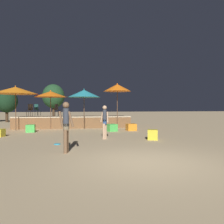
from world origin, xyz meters
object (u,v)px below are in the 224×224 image
(patio_umbrella_1, at_px, (51,94))
(person_1, at_px, (66,125))
(patio_umbrella_3, at_px, (15,90))
(frisbee_disc, at_px, (57,144))
(cube_seat_4, at_px, (131,127))
(background_tree_1, at_px, (53,96))
(background_tree_2, at_px, (7,101))
(person_0, at_px, (105,121))
(cube_seat_3, at_px, (153,135))
(bistro_chair_1, at_px, (30,109))
(cube_seat_0, at_px, (112,128))
(bistro_chair_0, at_px, (57,109))
(patio_umbrella_0, at_px, (117,88))
(cube_seat_1, at_px, (31,128))
(patio_umbrella_2, at_px, (84,94))
(bistro_chair_2, at_px, (37,109))

(patio_umbrella_1, bearing_deg, person_1, -80.19)
(patio_umbrella_3, xyz_separation_m, frisbee_disc, (3.18, -6.02, -2.64))
(cube_seat_4, distance_m, background_tree_1, 14.03)
(background_tree_2, bearing_deg, person_1, -67.51)
(patio_umbrella_3, bearing_deg, person_0, -41.61)
(cube_seat_3, xyz_separation_m, bistro_chair_1, (-6.90, 6.60, 1.17))
(person_1, xyz_separation_m, background_tree_2, (-6.59, 15.92, 1.17))
(cube_seat_0, relative_size, bistro_chair_0, 0.80)
(patio_umbrella_0, height_order, frisbee_disc, patio_umbrella_0)
(patio_umbrella_0, distance_m, person_0, 5.75)
(patio_umbrella_0, relative_size, person_1, 1.89)
(patio_umbrella_0, bearing_deg, cube_seat_0, -110.45)
(cube_seat_1, height_order, person_1, person_1)
(patio_umbrella_3, bearing_deg, bistro_chair_1, 60.89)
(cube_seat_0, distance_m, person_0, 3.36)
(cube_seat_3, height_order, background_tree_1, background_tree_1)
(patio_umbrella_1, distance_m, cube_seat_1, 3.00)
(patio_umbrella_2, height_order, bistro_chair_0, patio_umbrella_2)
(bistro_chair_1, bearing_deg, cube_seat_3, -29.31)
(patio_umbrella_3, distance_m, cube_seat_1, 2.97)
(cube_seat_1, xyz_separation_m, background_tree_2, (-4.15, 9.43, 1.89))
(bistro_chair_1, bearing_deg, background_tree_2, 131.82)
(bistro_chair_0, bearing_deg, background_tree_2, -3.51)
(background_tree_1, bearing_deg, person_0, -75.71)
(patio_umbrella_1, height_order, bistro_chair_0, patio_umbrella_1)
(patio_umbrella_2, bearing_deg, patio_umbrella_0, 4.36)
(frisbee_disc, bearing_deg, person_1, -75.48)
(patio_umbrella_3, xyz_separation_m, bistro_chair_1, (0.66, 1.19, -1.24))
(patio_umbrella_0, relative_size, cube_seat_3, 5.52)
(cube_seat_4, distance_m, bistro_chair_0, 6.13)
(patio_umbrella_0, xyz_separation_m, bistro_chair_0, (-4.42, 1.56, -1.54))
(cube_seat_0, distance_m, background_tree_1, 13.66)
(bistro_chair_1, height_order, frisbee_disc, bistro_chair_1)
(cube_seat_4, xyz_separation_m, background_tree_2, (-10.51, 9.57, 1.90))
(patio_umbrella_1, xyz_separation_m, person_0, (3.15, -5.25, -1.58))
(person_0, distance_m, bistro_chair_2, 8.59)
(person_0, xyz_separation_m, bistro_chair_0, (-2.82, 6.68, 0.54))
(person_0, bearing_deg, cube_seat_3, -69.36)
(frisbee_disc, bearing_deg, background_tree_1, 96.16)
(cube_seat_4, height_order, background_tree_1, background_tree_1)
(patio_umbrella_0, xyz_separation_m, bistro_chair_2, (-6.02, 2.22, -1.54))
(cube_seat_4, distance_m, person_1, 7.49)
(background_tree_1, bearing_deg, cube_seat_0, -68.72)
(cube_seat_3, relative_size, person_0, 0.36)
(person_1, relative_size, background_tree_2, 0.53)
(bistro_chair_0, height_order, background_tree_2, background_tree_2)
(patio_umbrella_3, distance_m, bistro_chair_2, 3.02)
(bistro_chair_2, bearing_deg, background_tree_2, -23.95)
(person_1, bearing_deg, cube_seat_4, 161.30)
(person_1, distance_m, background_tree_2, 17.27)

